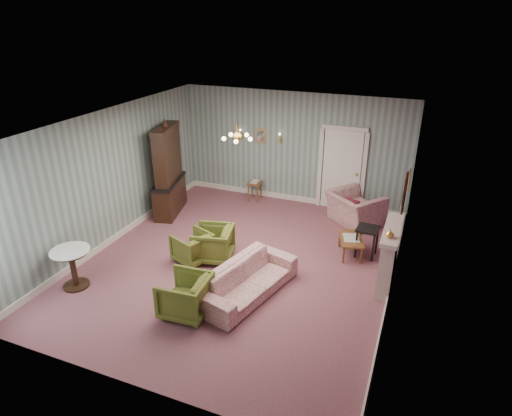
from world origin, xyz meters
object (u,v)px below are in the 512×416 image
at_px(olive_chair_b, 192,246).
at_px(olive_chair_c, 213,242).
at_px(dresser, 168,168).
at_px(fireplace, 389,256).
at_px(coffee_table, 350,246).
at_px(sofa_chintz, 248,274).
at_px(olive_chair_a, 185,294).
at_px(pedestal_table, 73,268).
at_px(side_table_black, 367,242).
at_px(wingback_chair, 355,203).

xyz_separation_m(olive_chair_b, olive_chair_c, (0.36, 0.22, 0.05)).
relative_size(dresser, fireplace, 1.68).
bearing_deg(fireplace, olive_chair_b, -169.90).
distance_m(fireplace, coffee_table, 1.19).
height_order(olive_chair_b, coffee_table, olive_chair_b).
relative_size(olive_chair_c, sofa_chintz, 0.37).
xyz_separation_m(olive_chair_a, pedestal_table, (-2.33, -0.06, -0.01)).
bearing_deg(sofa_chintz, side_table_black, -24.74).
height_order(olive_chair_b, fireplace, fireplace).
relative_size(olive_chair_c, dresser, 0.34).
bearing_deg(olive_chair_b, sofa_chintz, 88.25).
distance_m(side_table_black, pedestal_table, 5.79).
relative_size(coffee_table, pedestal_table, 1.03).
bearing_deg(fireplace, olive_chair_c, -172.42).
height_order(sofa_chintz, dresser, dresser).
xyz_separation_m(fireplace, side_table_black, (-0.52, 0.85, -0.25)).
xyz_separation_m(sofa_chintz, side_table_black, (1.77, 2.17, -0.08)).
bearing_deg(wingback_chair, dresser, 52.32).
bearing_deg(coffee_table, wingback_chair, 97.49).
distance_m(wingback_chair, fireplace, 2.54).
bearing_deg(wingback_chair, side_table_black, 147.87).
height_order(side_table_black, pedestal_table, pedestal_table).
relative_size(wingback_chair, pedestal_table, 1.52).
height_order(dresser, fireplace, dresser).
bearing_deg(fireplace, pedestal_table, -156.83).
distance_m(olive_chair_b, pedestal_table, 2.27).
height_order(sofa_chintz, fireplace, fireplace).
xyz_separation_m(wingback_chair, pedestal_table, (-4.34, -4.62, -0.13)).
distance_m(olive_chair_c, pedestal_table, 2.68).
height_order(coffee_table, pedestal_table, pedestal_table).
relative_size(coffee_table, side_table_black, 1.21).
height_order(sofa_chintz, wingback_chair, wingback_chair).
xyz_separation_m(olive_chair_a, wingback_chair, (2.01, 4.56, 0.12)).
height_order(olive_chair_a, olive_chair_b, olive_chair_a).
bearing_deg(dresser, olive_chair_a, -69.24).
bearing_deg(side_table_black, dresser, 175.67).
bearing_deg(olive_chair_b, coffee_table, 137.54).
distance_m(wingback_chair, dresser, 4.63).
height_order(olive_chair_b, wingback_chair, wingback_chair).
relative_size(olive_chair_b, coffee_table, 0.87).
relative_size(dresser, coffee_table, 2.95).
distance_m(dresser, fireplace, 5.65).
height_order(fireplace, pedestal_table, fireplace).
relative_size(olive_chair_a, wingback_chair, 0.67).
relative_size(olive_chair_a, fireplace, 0.57).
xyz_separation_m(wingback_chair, coffee_table, (0.21, -1.56, -0.31)).
height_order(sofa_chintz, coffee_table, sofa_chintz).
distance_m(olive_chair_a, olive_chair_b, 1.74).
bearing_deg(wingback_chair, olive_chair_c, 87.69).
bearing_deg(olive_chair_b, pedestal_table, -22.57).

